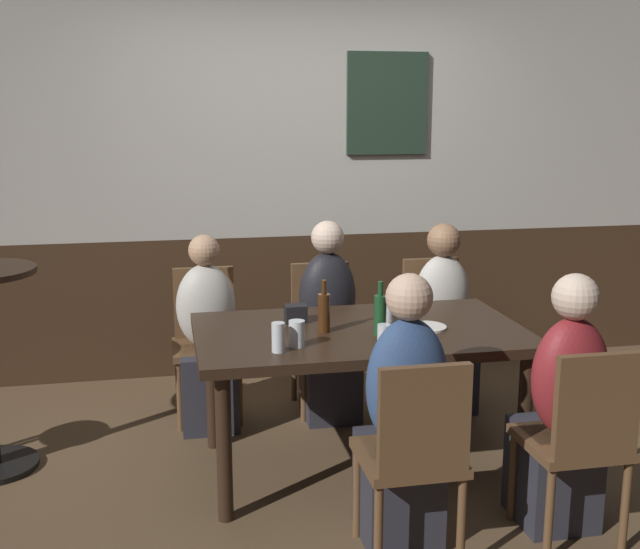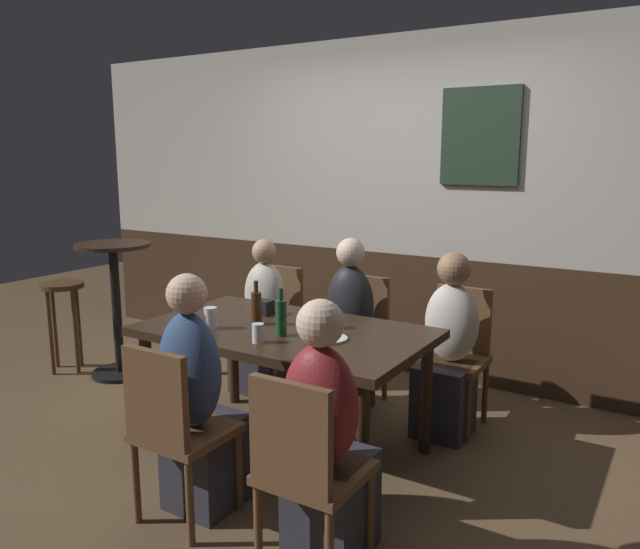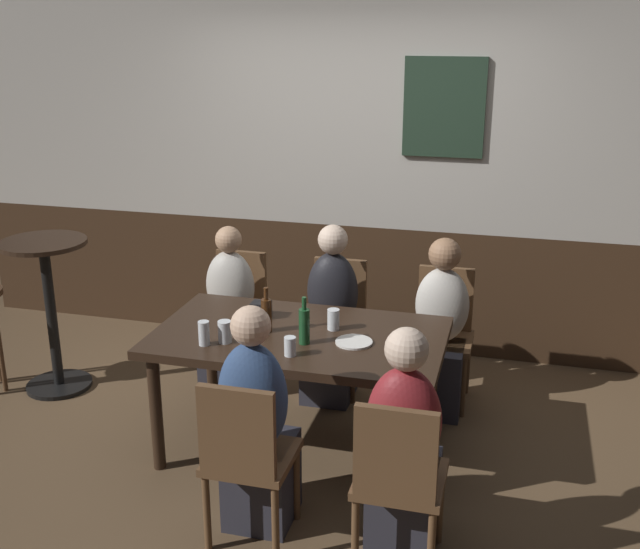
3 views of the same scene
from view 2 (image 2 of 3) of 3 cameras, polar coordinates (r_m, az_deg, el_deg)
ground_plane at (r=3.83m, az=-3.14°, el=-15.67°), size 12.00×12.00×0.00m
wall_back at (r=4.88m, az=7.90°, el=6.03°), size 6.40×0.13×2.60m
dining_table at (r=3.58m, az=-3.26°, el=-6.19°), size 1.63×0.95×0.74m
chair_left_far at (r=4.72m, az=-4.20°, el=-4.02°), size 0.40×0.40×0.88m
chair_mid_near at (r=3.00m, az=-13.26°, el=-13.31°), size 0.40×0.40×0.88m
chair_right_near at (r=2.59m, az=-1.38°, el=-17.13°), size 0.40×0.40×0.88m
chair_mid_far at (r=4.36m, az=3.50°, el=-5.30°), size 0.40×0.40×0.88m
chair_right_far at (r=4.08m, az=12.46°, el=-6.67°), size 0.40×0.40×0.88m
person_left_far at (r=4.60m, az=-5.39°, el=-4.84°), size 0.34×0.37×1.11m
person_mid_near at (r=3.10m, az=-11.12°, el=-12.31°), size 0.34×0.37×1.18m
person_right_near at (r=2.71m, az=0.56°, el=-15.93°), size 0.34×0.37×1.15m
person_mid_far at (r=4.22m, az=2.46°, el=-5.84°), size 0.34×0.37×1.17m
person_right_far at (r=3.94m, az=11.66°, el=-7.50°), size 0.34×0.37×1.14m
tumbler_short at (r=3.54m, az=-0.01°, el=-4.16°), size 0.07×0.07×0.12m
beer_glass_half at (r=3.29m, az=-5.73°, el=-5.48°), size 0.06×0.06×0.10m
highball_clear at (r=3.59m, az=-10.03°, el=-4.06°), size 0.07×0.07×0.12m
pint_glass_amber at (r=3.60m, az=-11.82°, el=-3.98°), size 0.06×0.06×0.14m
beer_bottle_green at (r=3.39m, az=-3.60°, el=-3.90°), size 0.06×0.06×0.27m
beer_bottle_brown at (r=3.62m, az=-5.87°, el=-3.01°), size 0.06×0.06×0.26m
plate_white_large at (r=3.34m, az=0.81°, el=-5.90°), size 0.20×0.20×0.01m
condiment_caddy at (r=3.86m, az=-5.23°, el=-3.03°), size 0.11×0.09×0.09m
side_bar_table at (r=5.06m, az=-18.25°, el=-2.13°), size 0.56×0.56×1.05m
bar_stool at (r=5.33m, az=-22.58°, el=-2.35°), size 0.34×0.34×0.72m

